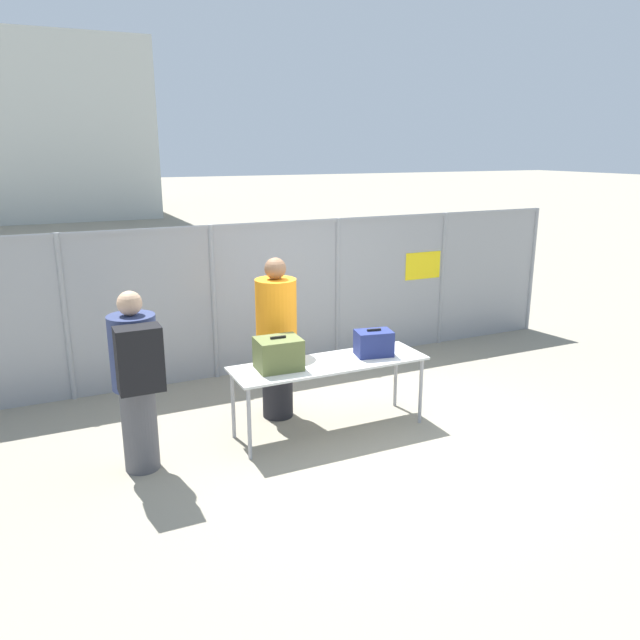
{
  "coord_description": "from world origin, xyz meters",
  "views": [
    {
      "loc": [
        -2.93,
        -5.33,
        2.92
      ],
      "look_at": [
        -0.07,
        0.77,
        1.05
      ],
      "focal_mm": 35.0,
      "sensor_mm": 36.0,
      "label": 1
    }
  ],
  "objects_px": {
    "traveler_hooded": "(137,376)",
    "suitcase_olive": "(278,354)",
    "security_worker_near": "(277,337)",
    "utility_trailer": "(347,304)",
    "inspection_table": "(329,368)",
    "suitcase_navy": "(374,343)"
  },
  "relations": [
    {
      "from": "inspection_table",
      "to": "traveler_hooded",
      "type": "height_order",
      "value": "traveler_hooded"
    },
    {
      "from": "inspection_table",
      "to": "utility_trailer",
      "type": "xyz_separation_m",
      "value": [
        1.92,
        3.28,
        -0.27
      ]
    },
    {
      "from": "inspection_table",
      "to": "security_worker_near",
      "type": "bearing_deg",
      "value": 121.89
    },
    {
      "from": "suitcase_olive",
      "to": "suitcase_navy",
      "type": "height_order",
      "value": "suitcase_olive"
    },
    {
      "from": "suitcase_olive",
      "to": "utility_trailer",
      "type": "height_order",
      "value": "suitcase_olive"
    },
    {
      "from": "security_worker_near",
      "to": "utility_trailer",
      "type": "xyz_separation_m",
      "value": [
        2.28,
        2.7,
        -0.49
      ]
    },
    {
      "from": "utility_trailer",
      "to": "traveler_hooded",
      "type": "bearing_deg",
      "value": -139.2
    },
    {
      "from": "traveler_hooded",
      "to": "utility_trailer",
      "type": "distance_m",
      "value": 5.13
    },
    {
      "from": "inspection_table",
      "to": "suitcase_olive",
      "type": "bearing_deg",
      "value": 176.38
    },
    {
      "from": "inspection_table",
      "to": "utility_trailer",
      "type": "height_order",
      "value": "inspection_table"
    },
    {
      "from": "security_worker_near",
      "to": "utility_trailer",
      "type": "height_order",
      "value": "security_worker_near"
    },
    {
      "from": "security_worker_near",
      "to": "inspection_table",
      "type": "bearing_deg",
      "value": 115.66
    },
    {
      "from": "suitcase_navy",
      "to": "utility_trailer",
      "type": "bearing_deg",
      "value": 67.04
    },
    {
      "from": "inspection_table",
      "to": "security_worker_near",
      "type": "relative_size",
      "value": 1.15
    },
    {
      "from": "suitcase_navy",
      "to": "traveler_hooded",
      "type": "bearing_deg",
      "value": -178.67
    },
    {
      "from": "suitcase_navy",
      "to": "traveler_hooded",
      "type": "height_order",
      "value": "traveler_hooded"
    },
    {
      "from": "suitcase_navy",
      "to": "traveler_hooded",
      "type": "xyz_separation_m",
      "value": [
        -2.48,
        -0.06,
        0.04
      ]
    },
    {
      "from": "suitcase_olive",
      "to": "utility_trailer",
      "type": "bearing_deg",
      "value": 52.77
    },
    {
      "from": "inspection_table",
      "to": "security_worker_near",
      "type": "distance_m",
      "value": 0.72
    },
    {
      "from": "inspection_table",
      "to": "suitcase_olive",
      "type": "height_order",
      "value": "suitcase_olive"
    },
    {
      "from": "traveler_hooded",
      "to": "utility_trailer",
      "type": "relative_size",
      "value": 0.38
    },
    {
      "from": "traveler_hooded",
      "to": "suitcase_olive",
      "type": "bearing_deg",
      "value": -18.91
    }
  ]
}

